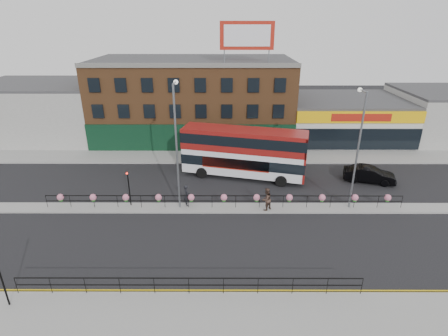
{
  "coord_description": "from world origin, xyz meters",
  "views": [
    {
      "loc": [
        0.08,
        -25.94,
        14.89
      ],
      "look_at": [
        0.0,
        3.0,
        2.5
      ],
      "focal_mm": 28.0,
      "sensor_mm": 36.0,
      "label": 1
    }
  ],
  "objects_px": {
    "pedestrian_a": "(187,195)",
    "lamp_column_west": "(176,137)",
    "car": "(369,174)",
    "lamp_column_east": "(358,141)",
    "pedestrian_b": "(266,199)",
    "double_decker_bus": "(244,148)"
  },
  "relations": [
    {
      "from": "pedestrian_a",
      "to": "pedestrian_b",
      "type": "relative_size",
      "value": 0.97
    },
    {
      "from": "double_decker_bus",
      "to": "pedestrian_b",
      "type": "height_order",
      "value": "double_decker_bus"
    },
    {
      "from": "pedestrian_b",
      "to": "lamp_column_west",
      "type": "height_order",
      "value": "lamp_column_west"
    },
    {
      "from": "lamp_column_east",
      "to": "pedestrian_a",
      "type": "bearing_deg",
      "value": 179.79
    },
    {
      "from": "pedestrian_b",
      "to": "lamp_column_east",
      "type": "bearing_deg",
      "value": 146.79
    },
    {
      "from": "double_decker_bus",
      "to": "lamp_column_west",
      "type": "relative_size",
      "value": 1.21
    },
    {
      "from": "car",
      "to": "lamp_column_west",
      "type": "bearing_deg",
      "value": 121.96
    },
    {
      "from": "car",
      "to": "pedestrian_b",
      "type": "distance_m",
      "value": 12.22
    },
    {
      "from": "double_decker_bus",
      "to": "pedestrian_a",
      "type": "height_order",
      "value": "double_decker_bus"
    },
    {
      "from": "double_decker_bus",
      "to": "pedestrian_a",
      "type": "xyz_separation_m",
      "value": [
        -5.18,
        -6.28,
        -1.96
      ]
    },
    {
      "from": "double_decker_bus",
      "to": "car",
      "type": "height_order",
      "value": "double_decker_bus"
    },
    {
      "from": "pedestrian_a",
      "to": "pedestrian_b",
      "type": "height_order",
      "value": "pedestrian_b"
    },
    {
      "from": "car",
      "to": "lamp_column_east",
      "type": "height_order",
      "value": "lamp_column_east"
    },
    {
      "from": "car",
      "to": "pedestrian_b",
      "type": "height_order",
      "value": "pedestrian_b"
    },
    {
      "from": "car",
      "to": "lamp_column_east",
      "type": "distance_m",
      "value": 8.1
    },
    {
      "from": "car",
      "to": "pedestrian_b",
      "type": "bearing_deg",
      "value": 134.37
    },
    {
      "from": "car",
      "to": "double_decker_bus",
      "type": "bearing_deg",
      "value": 100.31
    },
    {
      "from": "car",
      "to": "pedestrian_a",
      "type": "height_order",
      "value": "pedestrian_a"
    },
    {
      "from": "pedestrian_a",
      "to": "lamp_column_west",
      "type": "height_order",
      "value": "lamp_column_west"
    },
    {
      "from": "pedestrian_b",
      "to": "lamp_column_west",
      "type": "relative_size",
      "value": 0.19
    },
    {
      "from": "lamp_column_east",
      "to": "car",
      "type": "bearing_deg",
      "value": 54.04
    },
    {
      "from": "pedestrian_a",
      "to": "lamp_column_east",
      "type": "distance_m",
      "value": 14.65
    }
  ]
}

